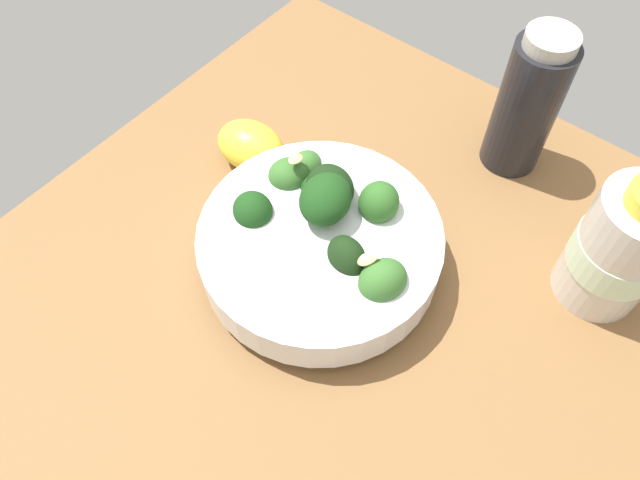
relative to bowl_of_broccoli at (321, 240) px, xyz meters
The scene contains 5 objects.
ground_plane 6.86cm from the bowl_of_broccoli, 12.73° to the right, with size 61.60×61.60×3.97cm, color brown.
bowl_of_broccoli is the anchor object (origin of this frame).
lemon_wedge 13.82cm from the bowl_of_broccoli, 158.68° to the left, with size 7.03×5.15×4.64cm, color yellow.
bottle_tall 23.03cm from the bowl_of_broccoli, 71.94° to the left, with size 5.69×5.69×14.97cm.
bottle_short 24.13cm from the bowl_of_broccoli, 32.37° to the left, with size 7.40×7.40×13.31cm.
Camera 1 is at (14.06, -21.99, 47.15)cm, focal length 34.48 mm.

